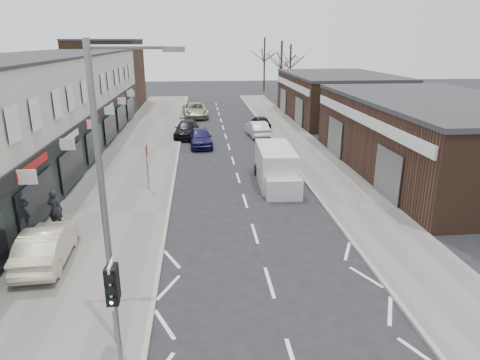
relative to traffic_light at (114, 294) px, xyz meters
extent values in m
plane|color=black|center=(4.40, 2.02, -2.41)|extent=(160.00, 160.00, 0.00)
cube|color=slate|center=(-2.35, 24.02, -2.35)|extent=(5.50, 64.00, 0.12)
cube|color=slate|center=(10.15, 24.02, -2.35)|extent=(3.50, 64.00, 0.12)
cube|color=silver|center=(-9.10, 21.52, 1.14)|extent=(8.00, 41.00, 7.10)
cube|color=#432C1C|center=(-9.10, 47.02, 1.59)|extent=(8.00, 10.00, 8.00)
cube|color=#3D271B|center=(16.90, 16.02, -0.16)|extent=(10.00, 18.00, 4.50)
cube|color=#3D271B|center=(16.90, 36.02, -0.16)|extent=(10.00, 16.00, 4.50)
cylinder|color=slate|center=(0.00, 0.02, -0.79)|extent=(0.12, 0.12, 3.00)
cube|color=silver|center=(0.00, 0.02, 0.26)|extent=(0.05, 0.55, 1.10)
cube|color=black|center=(0.00, -0.10, 0.26)|extent=(0.28, 0.22, 0.95)
sphere|color=#0CE533|center=(0.00, -0.22, -0.04)|extent=(0.18, 0.18, 0.18)
cube|color=black|center=(0.00, 0.14, 0.26)|extent=(0.26, 0.20, 0.90)
cylinder|color=slate|center=(-0.30, 1.22, 1.71)|extent=(0.16, 0.16, 8.00)
cylinder|color=slate|center=(0.60, 1.22, 5.51)|extent=(1.80, 0.10, 0.10)
cube|color=slate|center=(1.60, 1.22, 5.46)|extent=(0.50, 0.22, 0.12)
cylinder|color=slate|center=(-0.80, 14.02, -1.04)|extent=(0.07, 0.07, 2.50)
cube|color=white|center=(-0.75, 14.02, -0.44)|extent=(0.04, 0.45, 0.25)
cube|color=silver|center=(6.48, 14.86, -1.34)|extent=(2.14, 4.80, 2.16)
cube|color=silver|center=(6.48, 12.08, -1.85)|extent=(1.93, 0.90, 1.13)
cylinder|color=black|center=(5.60, 13.20, -2.06)|extent=(0.23, 0.72, 0.72)
cylinder|color=black|center=(7.36, 13.20, -2.06)|extent=(0.23, 0.72, 0.72)
cylinder|color=black|center=(5.60, 16.51, -2.06)|extent=(0.23, 0.72, 0.72)
cylinder|color=black|center=(7.36, 16.51, -2.06)|extent=(0.23, 0.72, 0.72)
imported|color=beige|center=(-3.68, 6.08, -1.60)|extent=(1.69, 4.30, 1.39)
imported|color=black|center=(-4.26, 9.09, -1.39)|extent=(0.75, 0.59, 1.81)
imported|color=#181544|center=(2.20, 24.45, -1.69)|extent=(1.92, 4.35, 1.45)
imported|color=black|center=(1.00, 28.06, -1.73)|extent=(2.24, 4.83, 1.37)
imported|color=#A19C81|center=(1.71, 38.06, -1.64)|extent=(2.95, 5.72, 1.54)
imported|color=silver|center=(7.16, 27.79, -1.74)|extent=(1.77, 4.22, 1.35)
imported|color=black|center=(7.90, 31.02, -1.77)|extent=(1.76, 3.87, 1.29)
camera|label=1|loc=(2.12, -8.92, 5.65)|focal=32.00mm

